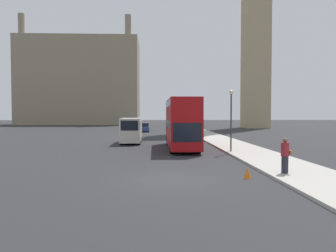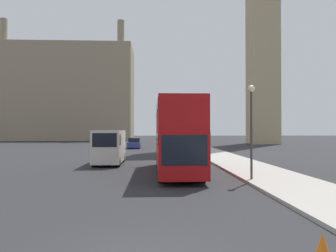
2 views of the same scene
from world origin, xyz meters
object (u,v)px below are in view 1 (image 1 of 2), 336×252
at_px(street_lamp, 231,110).
at_px(parked_sedan, 144,128).
at_px(red_double_decker_bus, 182,121).
at_px(pedestrian, 285,156).
at_px(white_van, 131,130).

height_order(street_lamp, parked_sedan, street_lamp).
height_order(red_double_decker_bus, pedestrian, red_double_decker_bus).
relative_size(white_van, pedestrian, 3.07).
distance_m(pedestrian, street_lamp, 9.96).
xyz_separation_m(pedestrian, parked_sedan, (-8.39, 41.31, -0.35)).
height_order(pedestrian, parked_sedan, pedestrian).
xyz_separation_m(pedestrian, street_lamp, (-0.47, 9.65, 2.40)).
height_order(red_double_decker_bus, white_van, red_double_decker_bus).
bearing_deg(pedestrian, white_van, 115.78).
bearing_deg(parked_sedan, red_double_decker_bus, -81.36).
distance_m(white_van, parked_sedan, 22.65).
relative_size(street_lamp, parked_sedan, 1.07).
distance_m(red_double_decker_bus, pedestrian, 13.96).
bearing_deg(pedestrian, street_lamp, 92.80).
bearing_deg(pedestrian, parked_sedan, 101.48).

